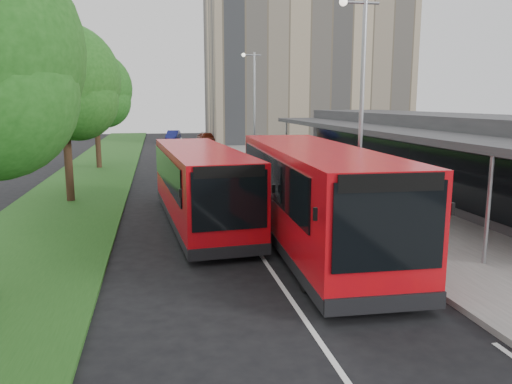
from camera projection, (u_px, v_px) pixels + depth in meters
ground at (257, 249)px, 15.78m from camera, size 120.00×120.00×0.00m
pavement at (284, 165)px, 36.22m from camera, size 5.00×80.00×0.15m
grass_verge at (98, 170)px, 33.74m from camera, size 5.00×80.00×0.10m
lane_centre_line at (209, 179)px, 30.26m from camera, size 0.12×70.00×0.01m
kerb_dashes at (250, 169)px, 34.75m from camera, size 0.12×56.00×0.01m
office_block at (305, 63)px, 57.38m from camera, size 22.00×12.00×18.00m
station_building at (436, 153)px, 25.21m from camera, size 7.70×26.00×4.00m
tree_mid at (63, 88)px, 22.25m from camera, size 5.04×5.04×8.09m
tree_far at (95, 93)px, 33.84m from camera, size 4.97×4.97×7.98m
lamp_post_near at (360, 99)px, 17.65m from camera, size 1.44×0.28×8.00m
lamp_post_far at (253, 100)px, 36.96m from camera, size 1.44×0.28×8.00m
bus_main at (313, 197)px, 15.75m from camera, size 3.28×11.49×3.23m
bus_second at (200, 186)px, 18.82m from camera, size 3.38×10.40×2.90m
litter_bin at (315, 179)px, 26.54m from camera, size 0.59×0.59×0.81m
bollard at (283, 159)px, 34.81m from camera, size 0.22×0.22×1.08m
car_near at (207, 138)px, 54.05m from camera, size 2.11×4.20×1.37m
car_far at (173, 136)px, 59.01m from camera, size 1.98×3.94×1.24m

